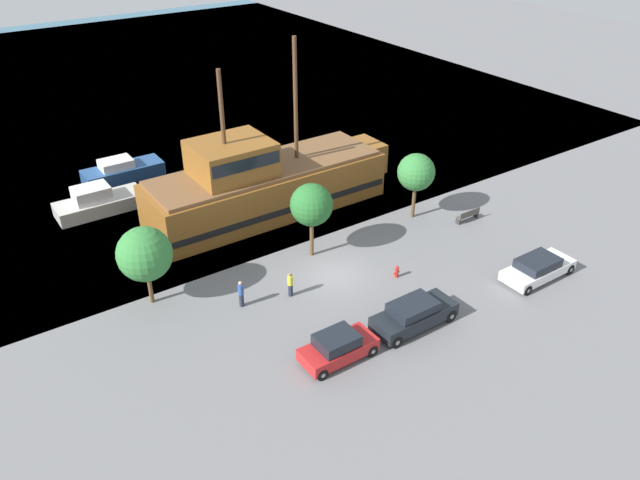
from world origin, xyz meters
The scene contains 15 objects.
ground_plane centered at (0.00, 0.00, 0.00)m, with size 160.00×160.00×0.00m, color slate.
water_surface centered at (0.00, 44.00, 0.00)m, with size 80.00×80.00×0.00m, color #38667F.
pirate_ship centered at (0.68, 9.24, 2.13)m, with size 18.09×5.41×11.74m.
moored_boat_dockside centered at (-5.82, 20.09, 0.67)m, with size 6.03×2.27×1.70m.
moored_boat_outer centered at (-9.02, 15.75, 0.74)m, with size 6.04×2.34×1.98m.
parked_car_curb_front centered at (9.70, -7.16, 0.67)m, with size 4.72×1.92×1.34m.
parked_car_curb_mid centered at (0.62, -6.46, 0.77)m, with size 4.75×1.87×1.53m.
parked_car_curb_rear centered at (-4.17, -6.30, 0.72)m, with size 3.86×1.79×1.49m.
fire_hydrant centered at (2.91, -2.43, 0.41)m, with size 0.42×0.25×0.76m.
bench_promenade_east centered at (11.44, 0.06, 0.44)m, with size 1.84×0.45×0.85m.
pedestrian_walking_near centered at (-6.02, 0.21, 0.82)m, with size 0.32×0.32×1.63m.
pedestrian_walking_far centered at (-3.27, -0.48, 0.76)m, with size 0.32×0.32×1.53m.
tree_row_east centered at (-9.98, 3.38, 3.14)m, with size 3.00×3.00×4.65m.
tree_row_mideast centered at (0.14, 2.47, 3.51)m, with size 2.60×2.60×4.83m.
tree_row_midwest centered at (8.71, 2.67, 3.37)m, with size 2.54×2.54×4.65m.
Camera 1 is at (-18.16, -25.20, 20.78)m, focal length 35.00 mm.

